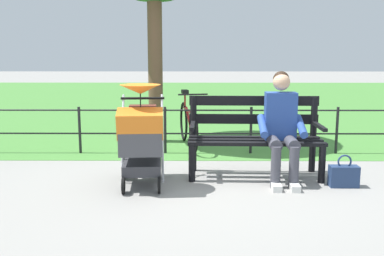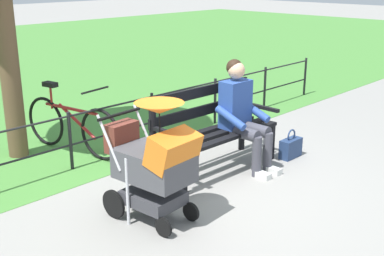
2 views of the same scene
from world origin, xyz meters
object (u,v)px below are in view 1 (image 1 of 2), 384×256
park_bench (254,133)px  handbag (344,176)px  person_on_bench (282,123)px  bicycle (188,124)px  stroller (141,134)px

park_bench → handbag: park_bench is taller
park_bench → handbag: size_ratio=4.36×
person_on_bench → park_bench: bearing=-38.4°
handbag → bicycle: size_ratio=0.23×
park_bench → person_on_bench: (-0.28, 0.22, 0.15)m
park_bench → stroller: stroller is taller
bicycle → handbag: bearing=129.9°
park_bench → bicycle: park_bench is taller
handbag → person_on_bench: bearing=-21.6°
stroller → bicycle: (-0.48, -2.12, -0.23)m
park_bench → person_on_bench: person_on_bench is taller
handbag → park_bench: bearing=-27.2°
park_bench → bicycle: 1.85m
park_bench → stroller: (1.32, 0.48, 0.07)m
bicycle → person_on_bench: bearing=120.9°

